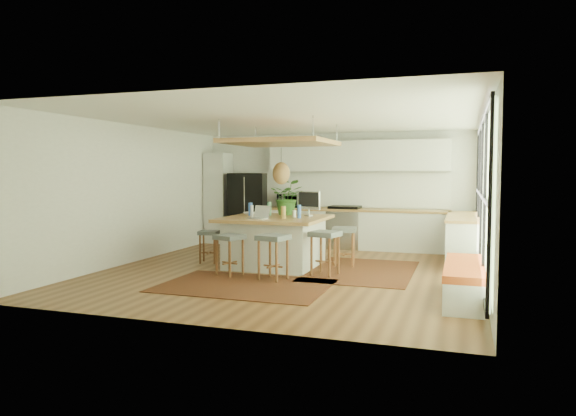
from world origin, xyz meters
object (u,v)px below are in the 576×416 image
(island, at_px, (275,241))
(laptop, at_px, (258,212))
(stool_left_side, at_px, (209,245))
(microwave, at_px, (291,199))
(fridge, at_px, (248,207))
(stool_right_back, at_px, (344,247))
(monitor, at_px, (309,202))
(stool_near_right, at_px, (273,259))
(island_plant, at_px, (288,201))
(stool_near_left, at_px, (230,255))
(stool_right_front, at_px, (325,255))

(island, bearing_deg, laptop, -107.17)
(stool_left_side, xyz_separation_m, microwave, (0.79, 2.76, 0.77))
(fridge, xyz_separation_m, laptop, (1.55, -3.19, 0.12))
(stool_right_back, distance_m, monitor, 1.10)
(stool_near_right, distance_m, island_plant, 2.04)
(island, bearing_deg, stool_right_back, 18.39)
(laptop, bearing_deg, island, 90.31)
(island, relative_size, stool_near_left, 2.63)
(island, relative_size, stool_near_right, 2.47)
(stool_near_left, distance_m, monitor, 2.02)
(stool_left_side, relative_size, laptop, 1.72)
(fridge, distance_m, stool_right_front, 4.38)
(monitor, bearing_deg, stool_left_side, -142.73)
(fridge, relative_size, laptop, 4.80)
(island, bearing_deg, island_plant, 83.62)
(fridge, xyz_separation_m, stool_right_back, (2.94, -2.29, -0.57))
(stool_near_right, distance_m, stool_right_back, 1.86)
(island, xyz_separation_m, stool_near_right, (0.42, -1.26, -0.11))
(island, xyz_separation_m, laptop, (-0.15, -0.49, 0.58))
(monitor, height_order, microwave, monitor)
(stool_right_front, distance_m, stool_left_side, 2.54)
(island, distance_m, laptop, 0.78)
(fridge, bearing_deg, stool_near_left, -81.20)
(stool_near_right, relative_size, stool_left_side, 1.19)
(stool_near_left, xyz_separation_m, stool_left_side, (-0.93, 1.05, 0.00))
(island, bearing_deg, stool_near_left, -110.67)
(stool_near_left, bearing_deg, stool_right_front, 18.83)
(stool_right_front, bearing_deg, stool_right_back, 83.54)
(stool_right_back, height_order, monitor, monitor)
(stool_right_front, distance_m, monitor, 1.46)
(fridge, bearing_deg, stool_left_side, -92.61)
(microwave, bearing_deg, stool_near_right, -68.26)
(laptop, xyz_separation_m, monitor, (0.68, 0.94, 0.14))
(laptop, bearing_deg, stool_right_front, 12.89)
(stool_right_front, xyz_separation_m, monitor, (-0.59, 1.04, 0.83))
(fridge, relative_size, monitor, 3.34)
(stool_near_right, relative_size, stool_right_front, 0.99)
(stool_right_back, xyz_separation_m, monitor, (-0.71, 0.03, 0.83))
(monitor, height_order, island_plant, island_plant)
(stool_right_back, bearing_deg, stool_near_left, -137.26)
(island_plant, bearing_deg, stool_right_front, -47.23)
(stool_near_right, height_order, island_plant, island_plant)
(stool_right_back, bearing_deg, microwave, 128.31)
(laptop, height_order, microwave, microwave)
(laptop, distance_m, island_plant, 1.08)
(stool_right_back, bearing_deg, stool_near_right, -116.02)
(stool_right_front, xyz_separation_m, stool_left_side, (-2.48, 0.52, 0.00))
(stool_near_right, height_order, stool_left_side, stool_near_right)
(stool_right_back, bearing_deg, stool_right_front, -96.46)
(laptop, bearing_deg, stool_right_back, 50.54)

